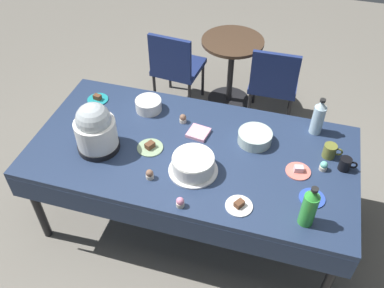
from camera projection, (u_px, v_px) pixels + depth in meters
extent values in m
plane|color=slate|center=(192.00, 216.00, 3.33)|extent=(9.00, 9.00, 0.00)
cube|color=navy|center=(192.00, 151.00, 2.82)|extent=(2.20, 1.10, 0.04)
cylinder|color=black|center=(37.00, 205.00, 2.96)|extent=(0.06, 0.06, 0.71)
cylinder|color=black|center=(330.00, 279.00, 2.55)|extent=(0.06, 0.06, 0.71)
cylinder|color=black|center=(95.00, 123.00, 3.62)|extent=(0.06, 0.06, 0.71)
cylinder|color=black|center=(335.00, 171.00, 3.20)|extent=(0.06, 0.06, 0.71)
cube|color=navy|center=(167.00, 225.00, 2.52)|extent=(2.20, 0.01, 0.18)
cube|color=navy|center=(211.00, 115.00, 3.28)|extent=(2.20, 0.01, 0.18)
cylinder|color=silver|center=(193.00, 170.00, 2.66)|extent=(0.32, 0.32, 0.01)
cylinder|color=white|center=(193.00, 164.00, 2.62)|extent=(0.27, 0.27, 0.10)
cylinder|color=white|center=(193.00, 158.00, 2.58)|extent=(0.27, 0.27, 0.01)
cylinder|color=black|center=(99.00, 145.00, 2.81)|extent=(0.28, 0.28, 0.04)
cylinder|color=white|center=(96.00, 133.00, 2.73)|extent=(0.27, 0.27, 0.19)
sphere|color=#B2BCC1|center=(93.00, 120.00, 2.65)|extent=(0.23, 0.23, 0.23)
cylinder|color=#B2C6BC|center=(255.00, 137.00, 2.84)|extent=(0.23, 0.23, 0.08)
cylinder|color=silver|center=(149.00, 105.00, 3.09)|extent=(0.19, 0.19, 0.09)
cylinder|color=white|center=(239.00, 206.00, 2.46)|extent=(0.16, 0.16, 0.01)
cube|color=brown|center=(239.00, 204.00, 2.44)|extent=(0.06, 0.07, 0.04)
cylinder|color=teal|center=(98.00, 99.00, 3.21)|extent=(0.16, 0.16, 0.01)
cube|color=brown|center=(97.00, 97.00, 3.19)|extent=(0.06, 0.05, 0.04)
cylinder|color=#E07266|center=(298.00, 171.00, 2.66)|extent=(0.16, 0.16, 0.01)
cube|color=beige|center=(299.00, 169.00, 2.64)|extent=(0.06, 0.05, 0.04)
cylinder|color=#2D4CB2|center=(312.00, 198.00, 2.50)|extent=(0.16, 0.16, 0.01)
cube|color=beige|center=(313.00, 196.00, 2.48)|extent=(0.04, 0.06, 0.03)
cylinder|color=#8CA87F|center=(150.00, 148.00, 2.82)|extent=(0.18, 0.18, 0.01)
cube|color=brown|center=(150.00, 145.00, 2.80)|extent=(0.07, 0.08, 0.04)
cylinder|color=beige|center=(183.00, 120.00, 3.01)|extent=(0.05, 0.05, 0.03)
sphere|color=brown|center=(183.00, 117.00, 2.99)|extent=(0.05, 0.05, 0.05)
cylinder|color=beige|center=(180.00, 204.00, 2.45)|extent=(0.05, 0.05, 0.03)
sphere|color=pink|center=(180.00, 201.00, 2.43)|extent=(0.05, 0.05, 0.05)
cylinder|color=beige|center=(150.00, 176.00, 2.61)|extent=(0.05, 0.05, 0.03)
sphere|color=brown|center=(150.00, 173.00, 2.59)|extent=(0.05, 0.05, 0.05)
cylinder|color=beige|center=(323.00, 168.00, 2.66)|extent=(0.05, 0.05, 0.03)
sphere|color=#6BC6B2|center=(324.00, 165.00, 2.64)|extent=(0.05, 0.05, 0.05)
cylinder|color=beige|center=(97.00, 114.00, 3.06)|extent=(0.05, 0.05, 0.03)
sphere|color=brown|center=(96.00, 111.00, 3.04)|extent=(0.05, 0.05, 0.05)
cylinder|color=silver|center=(318.00, 120.00, 2.87)|extent=(0.08, 0.08, 0.22)
cone|color=silver|center=(322.00, 104.00, 2.77)|extent=(0.08, 0.08, 0.05)
cylinder|color=black|center=(323.00, 100.00, 2.75)|extent=(0.04, 0.04, 0.02)
cylinder|color=green|center=(309.00, 210.00, 2.30)|extent=(0.09, 0.09, 0.22)
cone|color=green|center=(314.00, 194.00, 2.21)|extent=(0.08, 0.08, 0.05)
cylinder|color=black|center=(315.00, 190.00, 2.18)|extent=(0.04, 0.04, 0.02)
cylinder|color=olive|center=(330.00, 151.00, 2.73)|extent=(0.09, 0.09, 0.10)
torus|color=olive|center=(338.00, 152.00, 2.72)|extent=(0.06, 0.01, 0.06)
cylinder|color=black|center=(345.00, 164.00, 2.65)|extent=(0.07, 0.07, 0.09)
torus|color=black|center=(353.00, 165.00, 2.64)|extent=(0.06, 0.01, 0.06)
cube|color=pink|center=(199.00, 133.00, 2.91)|extent=(0.16, 0.16, 0.02)
cube|color=navy|center=(179.00, 67.00, 4.13)|extent=(0.48, 0.48, 0.05)
cube|color=navy|center=(170.00, 57.00, 3.84)|extent=(0.42, 0.08, 0.40)
cylinder|color=black|center=(203.00, 79.00, 4.37)|extent=(0.03, 0.03, 0.40)
cylinder|color=black|center=(170.00, 72.00, 4.47)|extent=(0.03, 0.03, 0.40)
cylinder|color=black|center=(189.00, 100.00, 4.11)|extent=(0.03, 0.03, 0.40)
cylinder|color=black|center=(155.00, 91.00, 4.21)|extent=(0.03, 0.03, 0.40)
cube|color=navy|center=(274.00, 82.00, 3.94)|extent=(0.45, 0.45, 0.05)
cube|color=navy|center=(274.00, 74.00, 3.65)|extent=(0.42, 0.05, 0.40)
cylinder|color=black|center=(292.00, 93.00, 4.19)|extent=(0.03, 0.03, 0.40)
cylinder|color=black|center=(255.00, 87.00, 4.26)|extent=(0.03, 0.03, 0.40)
cylinder|color=black|center=(288.00, 116.00, 3.93)|extent=(0.03, 0.03, 0.40)
cylinder|color=black|center=(248.00, 109.00, 4.00)|extent=(0.03, 0.03, 0.40)
cylinder|color=#473323|center=(233.00, 41.00, 3.94)|extent=(0.60, 0.60, 0.03)
cylinder|color=black|center=(230.00, 72.00, 4.18)|extent=(0.06, 0.06, 0.67)
cylinder|color=black|center=(228.00, 100.00, 4.42)|extent=(0.44, 0.44, 0.02)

